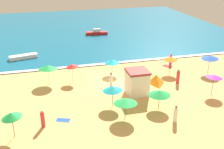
{
  "coord_description": "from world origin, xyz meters",
  "views": [
    {
      "loc": [
        -7.55,
        -28.79,
        13.92
      ],
      "look_at": [
        0.09,
        0.67,
        0.8
      ],
      "focal_mm": 43.44,
      "sensor_mm": 36.0,
      "label": 1
    }
  ],
  "objects_px": {
    "beach_umbrella_6": "(113,88)",
    "beach_umbrella_7": "(214,76)",
    "beach_umbrella_5": "(72,66)",
    "beach_umbrella_9": "(48,67)",
    "lifeguard_cabana": "(137,82)",
    "small_boat_0": "(23,57)",
    "beach_tent": "(156,79)",
    "beachgoer_2": "(111,79)",
    "beach_umbrella_0": "(125,101)",
    "beach_umbrella_3": "(11,115)",
    "beach_umbrella_4": "(170,58)",
    "beachgoer_6": "(178,77)",
    "beach_umbrella_2": "(112,61)",
    "beach_umbrella_8": "(210,57)",
    "small_boat_1": "(97,33)",
    "beachgoer_4": "(136,75)",
    "beachgoer_1": "(176,114)",
    "beachgoer_3": "(171,60)",
    "beachgoer_0": "(43,119)",
    "beach_umbrella_1": "(160,93)"
  },
  "relations": [
    {
      "from": "beachgoer_4",
      "to": "beach_umbrella_3",
      "type": "bearing_deg",
      "value": -147.38
    },
    {
      "from": "beachgoer_4",
      "to": "beachgoer_6",
      "type": "distance_m",
      "value": 5.15
    },
    {
      "from": "beach_umbrella_0",
      "to": "beachgoer_3",
      "type": "relative_size",
      "value": 1.43
    },
    {
      "from": "beach_umbrella_2",
      "to": "beach_umbrella_4",
      "type": "height_order",
      "value": "beach_umbrella_4"
    },
    {
      "from": "beach_umbrella_5",
      "to": "beach_umbrella_9",
      "type": "relative_size",
      "value": 0.79
    },
    {
      "from": "beach_umbrella_3",
      "to": "beach_umbrella_9",
      "type": "distance_m",
      "value": 10.63
    },
    {
      "from": "beach_umbrella_9",
      "to": "beachgoer_6",
      "type": "height_order",
      "value": "beach_umbrella_9"
    },
    {
      "from": "lifeguard_cabana",
      "to": "small_boat_0",
      "type": "xyz_separation_m",
      "value": [
        -12.64,
        14.92,
        -1.06
      ]
    },
    {
      "from": "beach_umbrella_6",
      "to": "beachgoer_4",
      "type": "relative_size",
      "value": 2.91
    },
    {
      "from": "beach_umbrella_1",
      "to": "small_boat_0",
      "type": "distance_m",
      "value": 23.04
    },
    {
      "from": "beach_umbrella_9",
      "to": "small_boat_0",
      "type": "relative_size",
      "value": 0.68
    },
    {
      "from": "beach_umbrella_7",
      "to": "small_boat_0",
      "type": "distance_m",
      "value": 26.87
    },
    {
      "from": "beach_umbrella_4",
      "to": "beach_umbrella_8",
      "type": "height_order",
      "value": "beach_umbrella_8"
    },
    {
      "from": "beach_umbrella_9",
      "to": "small_boat_0",
      "type": "height_order",
      "value": "beach_umbrella_9"
    },
    {
      "from": "beach_umbrella_0",
      "to": "beachgoer_2",
      "type": "distance_m",
      "value": 7.21
    },
    {
      "from": "beach_umbrella_8",
      "to": "beachgoer_6",
      "type": "height_order",
      "value": "beach_umbrella_8"
    },
    {
      "from": "beachgoer_3",
      "to": "small_boat_0",
      "type": "xyz_separation_m",
      "value": [
        -20.3,
        7.54,
        -0.36
      ]
    },
    {
      "from": "beach_umbrella_0",
      "to": "beach_umbrella_9",
      "type": "bearing_deg",
      "value": 124.15
    },
    {
      "from": "beach_umbrella_4",
      "to": "beachgoer_6",
      "type": "distance_m",
      "value": 3.5
    },
    {
      "from": "beach_umbrella_3",
      "to": "small_boat_0",
      "type": "relative_size",
      "value": 0.57
    },
    {
      "from": "beach_umbrella_3",
      "to": "beachgoer_0",
      "type": "distance_m",
      "value": 2.87
    },
    {
      "from": "beach_umbrella_0",
      "to": "beachgoer_4",
      "type": "height_order",
      "value": "beach_umbrella_0"
    },
    {
      "from": "lifeguard_cabana",
      "to": "beachgoer_1",
      "type": "relative_size",
      "value": 1.66
    },
    {
      "from": "small_boat_1",
      "to": "beach_umbrella_9",
      "type": "bearing_deg",
      "value": -116.06
    },
    {
      "from": "beach_umbrella_7",
      "to": "beachgoer_1",
      "type": "bearing_deg",
      "value": -147.65
    },
    {
      "from": "beachgoer_3",
      "to": "beach_umbrella_6",
      "type": "bearing_deg",
      "value": -139.68
    },
    {
      "from": "beach_tent",
      "to": "beachgoer_3",
      "type": "bearing_deg",
      "value": 49.77
    },
    {
      "from": "beachgoer_0",
      "to": "beach_umbrella_3",
      "type": "bearing_deg",
      "value": -159.94
    },
    {
      "from": "beach_umbrella_6",
      "to": "beach_umbrella_2",
      "type": "bearing_deg",
      "value": 75.6
    },
    {
      "from": "beach_umbrella_6",
      "to": "beach_umbrella_8",
      "type": "bearing_deg",
      "value": 20.09
    },
    {
      "from": "beachgoer_1",
      "to": "small_boat_0",
      "type": "xyz_separation_m",
      "value": [
        -14.2,
        21.14,
        -0.41
      ]
    },
    {
      "from": "lifeguard_cabana",
      "to": "beach_umbrella_6",
      "type": "distance_m",
      "value": 3.83
    },
    {
      "from": "lifeguard_cabana",
      "to": "beach_umbrella_4",
      "type": "distance_m",
      "value": 7.71
    },
    {
      "from": "beach_umbrella_7",
      "to": "beach_umbrella_9",
      "type": "xyz_separation_m",
      "value": [
        -17.39,
        7.29,
        -0.02
      ]
    },
    {
      "from": "beach_umbrella_3",
      "to": "beach_umbrella_5",
      "type": "bearing_deg",
      "value": 58.44
    },
    {
      "from": "beach_umbrella_2",
      "to": "beach_umbrella_6",
      "type": "distance_m",
      "value": 8.29
    },
    {
      "from": "beach_umbrella_0",
      "to": "beach_umbrella_3",
      "type": "xyz_separation_m",
      "value": [
        -9.9,
        -0.42,
        0.3
      ]
    },
    {
      "from": "lifeguard_cabana",
      "to": "beachgoer_2",
      "type": "height_order",
      "value": "lifeguard_cabana"
    },
    {
      "from": "beach_umbrella_6",
      "to": "beach_umbrella_7",
      "type": "height_order",
      "value": "beach_umbrella_7"
    },
    {
      "from": "lifeguard_cabana",
      "to": "beach_umbrella_0",
      "type": "relative_size",
      "value": 1.24
    },
    {
      "from": "beach_tent",
      "to": "beachgoer_2",
      "type": "bearing_deg",
      "value": 174.1
    },
    {
      "from": "beach_umbrella_2",
      "to": "small_boat_0",
      "type": "bearing_deg",
      "value": 142.43
    },
    {
      "from": "lifeguard_cabana",
      "to": "beachgoer_2",
      "type": "xyz_separation_m",
      "value": [
        -2.24,
        2.68,
        -0.6
      ]
    },
    {
      "from": "beach_umbrella_1",
      "to": "beach_tent",
      "type": "distance_m",
      "value": 6.15
    },
    {
      "from": "beach_umbrella_2",
      "to": "small_boat_0",
      "type": "relative_size",
      "value": 0.58
    },
    {
      "from": "beach_umbrella_5",
      "to": "beach_umbrella_9",
      "type": "height_order",
      "value": "beach_umbrella_9"
    },
    {
      "from": "beach_umbrella_9",
      "to": "small_boat_1",
      "type": "relative_size",
      "value": 0.68
    },
    {
      "from": "beach_umbrella_8",
      "to": "beachgoer_1",
      "type": "height_order",
      "value": "beach_umbrella_8"
    },
    {
      "from": "beachgoer_1",
      "to": "beachgoer_2",
      "type": "xyz_separation_m",
      "value": [
        -3.79,
        8.9,
        0.05
      ]
    },
    {
      "from": "beachgoer_0",
      "to": "beachgoer_2",
      "type": "bearing_deg",
      "value": 39.91
    }
  ]
}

